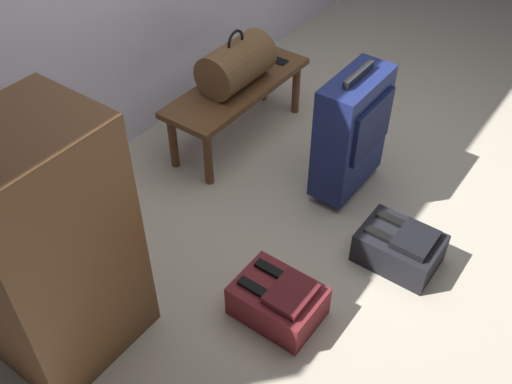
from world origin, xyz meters
name	(u,v)px	position (x,y,z in m)	size (l,w,h in m)	color
ground_plane	(383,212)	(0.00, 0.00, 0.00)	(6.60, 6.60, 0.00)	#B2A893
bench	(238,92)	(0.08, 1.04, 0.32)	(1.00, 0.36, 0.38)	brown
duffel_bag_brown	(236,64)	(0.08, 1.04, 0.51)	(0.44, 0.26, 0.34)	brown
cell_phone	(276,60)	(0.44, 1.01, 0.38)	(0.07, 0.14, 0.01)	black
suitcase_upright_navy	(352,132)	(0.07, 0.28, 0.38)	(0.46, 0.23, 0.74)	navy
backpack_maroon	(278,300)	(-0.87, 0.08, 0.09)	(0.28, 0.38, 0.21)	maroon
backpack_dark	(400,247)	(-0.27, -0.21, 0.09)	(0.28, 0.38, 0.21)	black
side_cabinet	(50,250)	(-1.48, 0.72, 0.55)	(0.56, 0.44, 1.10)	brown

